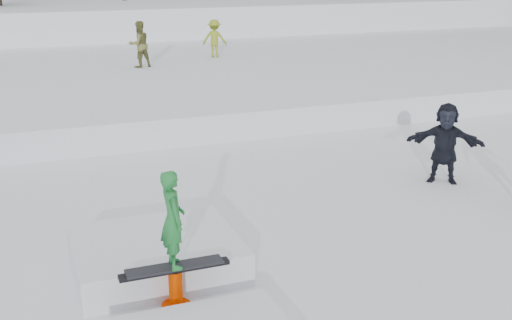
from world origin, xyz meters
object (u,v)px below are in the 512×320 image
object	(u,v)px
walker_olive	(139,44)
walker_ygreen	(215,39)
spectator_dark	(445,143)
jib_rail_feature	(166,272)

from	to	relation	value
walker_olive	walker_ygreen	world-z (taller)	walker_olive
walker_ygreen	walker_olive	bearing A→B (deg)	48.15
spectator_dark	jib_rail_feature	size ratio (longest dim) A/B	0.41
walker_olive	spectator_dark	bearing A→B (deg)	90.60
walker_olive	jib_rail_feature	world-z (taller)	walker_olive
spectator_dark	jib_rail_feature	world-z (taller)	jib_rail_feature
walker_olive	spectator_dark	size ratio (longest dim) A/B	0.97
walker_ygreen	spectator_dark	xyz separation A→B (m)	(0.73, -14.82, -0.68)
spectator_dark	walker_olive	bearing A→B (deg)	144.18
spectator_dark	jib_rail_feature	xyz separation A→B (m)	(-7.01, -2.66, -0.60)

